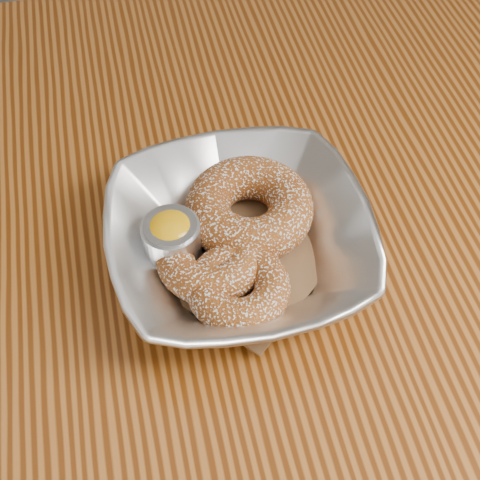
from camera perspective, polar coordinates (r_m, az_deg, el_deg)
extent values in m
plane|color=#565659|center=(1.31, 2.24, -18.59)|extent=(4.00, 4.00, 0.00)
cube|color=brown|center=(0.67, 4.19, 2.54)|extent=(1.20, 0.80, 0.04)
imported|color=silver|center=(0.58, 0.00, -0.12)|extent=(0.23, 0.23, 0.06)
cube|color=brown|center=(0.60, 0.00, -1.24)|extent=(0.20, 0.20, 0.00)
torus|color=brown|center=(0.60, 0.79, 2.74)|extent=(0.15, 0.15, 0.04)
torus|color=brown|center=(0.56, -0.15, -4.07)|extent=(0.09, 0.09, 0.03)
torus|color=brown|center=(0.57, -2.49, -1.36)|extent=(0.12, 0.12, 0.03)
cylinder|color=silver|center=(0.58, -5.81, -0.19)|extent=(0.05, 0.05, 0.04)
cylinder|color=gray|center=(0.58, -5.84, 0.06)|extent=(0.05, 0.05, 0.04)
ellipsoid|color=#F4A707|center=(0.57, -5.94, 0.82)|extent=(0.04, 0.04, 0.03)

